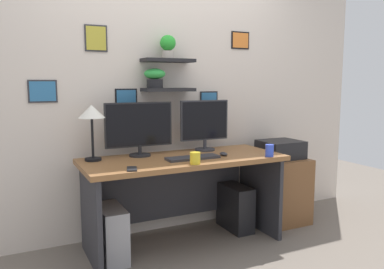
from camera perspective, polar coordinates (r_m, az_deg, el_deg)
The scene contains 15 objects.
ground_plane at distance 3.43m, azimuth -1.17°, elevation -15.74°, with size 8.00×8.00×0.00m, color #70665B.
back_wall_assembly at distance 3.55m, azimuth -4.28°, elevation 7.51°, with size 4.40×0.24×2.70m.
desk at distance 3.30m, azimuth -1.61°, elevation -6.74°, with size 1.67×0.68×0.75m.
monitor_left at distance 3.26m, azimuth -7.77°, elevation 1.05°, with size 0.58×0.18×0.45m.
monitor_right at distance 3.50m, azimuth 1.85°, elevation 1.62°, with size 0.47×0.18×0.45m.
keyboard at distance 3.13m, azimuth 0.12°, elevation -3.42°, with size 0.44×0.14×0.02m, color #2D2D33.
computer_mouse at distance 3.28m, azimuth 4.65°, elevation -2.85°, with size 0.06×0.09×0.03m, color #2D2D33.
desk_lamp at distance 3.12m, azimuth -14.50°, elevation 2.71°, with size 0.21×0.21×0.44m.
cell_phone at distance 2.79m, azimuth -8.81°, elevation -5.00°, with size 0.07×0.14×0.01m, color black.
coffee_mug at distance 2.94m, azimuth 0.46°, elevation -3.48°, with size 0.08×0.08×0.09m, color yellow.
pen_cup at distance 3.30m, azimuth 11.30°, elevation -2.31°, with size 0.07×0.07×0.10m, color blue.
drawer_cabinet at distance 3.96m, azimuth 12.67°, elevation -7.85°, with size 0.44×0.50×0.63m, color brown.
printer at distance 3.87m, azimuth 12.85°, elevation -2.12°, with size 0.38×0.34×0.17m, color black.
computer_tower_left at distance 3.15m, azimuth -11.73°, elevation -14.03°, with size 0.18×0.40×0.42m, color #99999E.
computer_tower_right at distance 3.70m, azimuth 6.35°, elevation -10.57°, with size 0.18×0.40×0.42m, color black.
Camera 1 is at (-1.33, -2.85, 1.36)m, focal length 36.37 mm.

